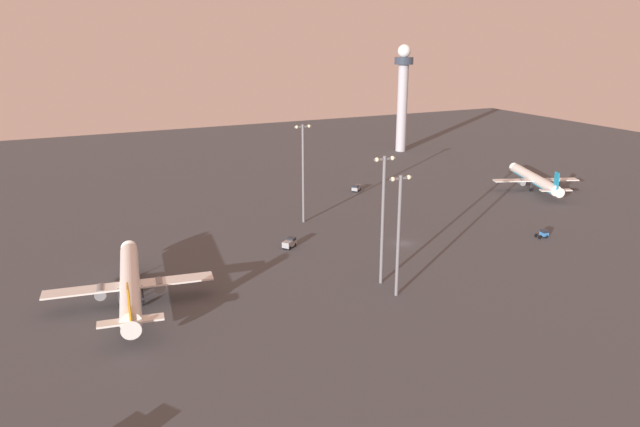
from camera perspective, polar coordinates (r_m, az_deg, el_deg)
The scene contains 10 objects.
ground_plane at distance 151.38m, azimuth 7.97°, elevation -2.84°, with size 416.00×416.00×0.00m, color #424449.
control_tower at distance 265.78m, azimuth 7.90°, elevation 11.49°, with size 8.00×8.00×45.79m.
airplane_near_gate at distance 122.47m, azimuth -17.68°, elevation -6.40°, with size 32.04×41.03×10.53m.
airplane_taxiway_distant at distance 212.33m, azimuth 19.85°, elevation 3.08°, with size 27.92×35.42×9.45m.
pushback_tug at distance 164.45m, azimuth 20.57°, elevation -1.78°, with size 3.27×2.16×2.05m.
cargo_loader at distance 199.04m, azimuth 3.48°, elevation 2.48°, with size 4.33×4.29×2.25m.
baggage_tractor at distance 146.99m, azimuth -2.93°, elevation -2.82°, with size 4.45×4.13×2.25m.
apron_light_central at distance 122.44m, azimuth 6.03°, elevation 0.08°, with size 4.80×0.90×27.29m.
apron_light_east at distance 117.24m, azimuth 7.54°, elevation -1.39°, with size 4.80×0.90×24.85m.
apron_light_west at distance 162.63m, azimuth -1.62°, elevation 4.40°, with size 4.80×0.90×27.27m.
Camera 1 is at (-79.47, -118.36, 50.92)m, focal length 33.53 mm.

